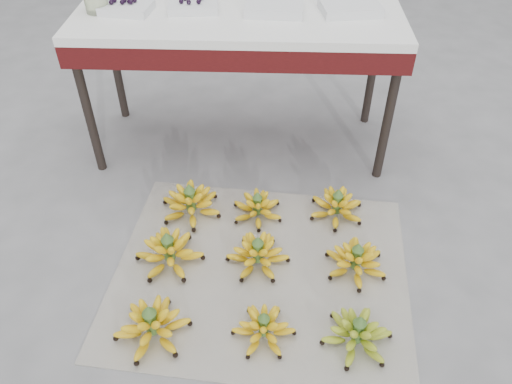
{
  "coord_description": "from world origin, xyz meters",
  "views": [
    {
      "loc": [
        0.03,
        -1.43,
        1.69
      ],
      "look_at": [
        -0.04,
        0.2,
        0.25
      ],
      "focal_mm": 35.0,
      "sensor_mm": 36.0,
      "label": 1
    }
  ],
  "objects_px": {
    "bunch_front_left": "(152,325)",
    "tray_far_left": "(126,8)",
    "tray_far_right": "(350,8)",
    "vendor_table": "(239,30)",
    "newspaper_mat": "(261,272)",
    "bunch_back_center": "(257,208)",
    "bunch_mid_center": "(258,254)",
    "bunch_mid_right": "(356,260)",
    "bunch_back_left": "(191,203)",
    "bunch_back_right": "(337,206)",
    "tray_left": "(193,5)",
    "bunch_front_right": "(357,334)",
    "bunch_mid_left": "(169,252)",
    "tray_right": "(274,8)",
    "bunch_front_center": "(264,328)"
  },
  "relations": [
    {
      "from": "vendor_table",
      "to": "newspaper_mat",
      "type": "bearing_deg",
      "value": -81.35
    },
    {
      "from": "bunch_mid_right",
      "to": "bunch_back_left",
      "type": "height_order",
      "value": "bunch_back_left"
    },
    {
      "from": "tray_right",
      "to": "bunch_back_left",
      "type": "bearing_deg",
      "value": -121.64
    },
    {
      "from": "newspaper_mat",
      "to": "tray_left",
      "type": "distance_m",
      "value": 1.31
    },
    {
      "from": "newspaper_mat",
      "to": "bunch_back_left",
      "type": "bearing_deg",
      "value": 134.38
    },
    {
      "from": "newspaper_mat",
      "to": "bunch_mid_right",
      "type": "distance_m",
      "value": 0.41
    },
    {
      "from": "bunch_front_left",
      "to": "bunch_back_center",
      "type": "relative_size",
      "value": 1.01
    },
    {
      "from": "bunch_front_right",
      "to": "tray_far_right",
      "type": "bearing_deg",
      "value": 98.66
    },
    {
      "from": "bunch_back_right",
      "to": "bunch_mid_left",
      "type": "bearing_deg",
      "value": -156.14
    },
    {
      "from": "bunch_front_center",
      "to": "bunch_back_center",
      "type": "bearing_deg",
      "value": 94.78
    },
    {
      "from": "bunch_mid_left",
      "to": "tray_far_left",
      "type": "height_order",
      "value": "tray_far_left"
    },
    {
      "from": "newspaper_mat",
      "to": "vendor_table",
      "type": "xyz_separation_m",
      "value": [
        -0.15,
        0.96,
        0.67
      ]
    },
    {
      "from": "bunch_front_left",
      "to": "bunch_front_center",
      "type": "relative_size",
      "value": 1.19
    },
    {
      "from": "bunch_mid_left",
      "to": "bunch_back_center",
      "type": "distance_m",
      "value": 0.48
    },
    {
      "from": "bunch_front_right",
      "to": "bunch_back_center",
      "type": "height_order",
      "value": "bunch_front_right"
    },
    {
      "from": "newspaper_mat",
      "to": "tray_left",
      "type": "height_order",
      "value": "tray_left"
    },
    {
      "from": "bunch_mid_center",
      "to": "bunch_back_left",
      "type": "distance_m",
      "value": 0.46
    },
    {
      "from": "bunch_mid_left",
      "to": "bunch_front_center",
      "type": "bearing_deg",
      "value": -22.88
    },
    {
      "from": "bunch_back_center",
      "to": "tray_left",
      "type": "distance_m",
      "value": 1.02
    },
    {
      "from": "bunch_mid_center",
      "to": "newspaper_mat",
      "type": "bearing_deg",
      "value": -70.06
    },
    {
      "from": "bunch_front_center",
      "to": "bunch_mid_right",
      "type": "distance_m",
      "value": 0.52
    },
    {
      "from": "bunch_front_left",
      "to": "tray_far_left",
      "type": "bearing_deg",
      "value": 102.36
    },
    {
      "from": "bunch_mid_right",
      "to": "vendor_table",
      "type": "bearing_deg",
      "value": 112.16
    },
    {
      "from": "bunch_back_center",
      "to": "bunch_mid_center",
      "type": "bearing_deg",
      "value": -97.73
    },
    {
      "from": "vendor_table",
      "to": "bunch_back_center",
      "type": "bearing_deg",
      "value": -79.15
    },
    {
      "from": "bunch_back_left",
      "to": "bunch_mid_left",
      "type": "bearing_deg",
      "value": -117.37
    },
    {
      "from": "bunch_mid_left",
      "to": "tray_left",
      "type": "height_order",
      "value": "tray_left"
    },
    {
      "from": "bunch_mid_center",
      "to": "bunch_back_right",
      "type": "xyz_separation_m",
      "value": [
        0.37,
        0.32,
        -0.0
      ]
    },
    {
      "from": "vendor_table",
      "to": "bunch_front_left",
      "type": "bearing_deg",
      "value": -101.3
    },
    {
      "from": "tray_left",
      "to": "bunch_front_right",
      "type": "bearing_deg",
      "value": -60.77
    },
    {
      "from": "bunch_back_right",
      "to": "tray_far_right",
      "type": "distance_m",
      "value": 0.95
    },
    {
      "from": "bunch_mid_left",
      "to": "bunch_mid_center",
      "type": "xyz_separation_m",
      "value": [
        0.38,
        0.01,
        -0.0
      ]
    },
    {
      "from": "bunch_mid_center",
      "to": "tray_far_left",
      "type": "xyz_separation_m",
      "value": [
        -0.67,
        0.9,
        0.72
      ]
    },
    {
      "from": "bunch_front_left",
      "to": "bunch_back_right",
      "type": "xyz_separation_m",
      "value": [
        0.75,
        0.7,
        -0.0
      ]
    },
    {
      "from": "bunch_mid_right",
      "to": "vendor_table",
      "type": "height_order",
      "value": "vendor_table"
    },
    {
      "from": "bunch_front_left",
      "to": "bunch_mid_right",
      "type": "relative_size",
      "value": 0.95
    },
    {
      "from": "bunch_front_left",
      "to": "tray_far_right",
      "type": "height_order",
      "value": "tray_far_right"
    },
    {
      "from": "bunch_front_right",
      "to": "bunch_mid_left",
      "type": "xyz_separation_m",
      "value": [
        -0.77,
        0.37,
        0.01
      ]
    },
    {
      "from": "bunch_front_center",
      "to": "tray_far_right",
      "type": "xyz_separation_m",
      "value": [
        0.37,
        1.3,
        0.73
      ]
    },
    {
      "from": "tray_left",
      "to": "tray_right",
      "type": "distance_m",
      "value": 0.39
    },
    {
      "from": "bunch_mid_right",
      "to": "newspaper_mat",
      "type": "bearing_deg",
      "value": 175.6
    },
    {
      "from": "bunch_mid_right",
      "to": "bunch_back_right",
      "type": "bearing_deg",
      "value": 90.46
    },
    {
      "from": "bunch_front_right",
      "to": "vendor_table",
      "type": "xyz_separation_m",
      "value": [
        -0.52,
        1.29,
        0.61
      ]
    },
    {
      "from": "bunch_front_right",
      "to": "bunch_back_left",
      "type": "height_order",
      "value": "bunch_back_left"
    },
    {
      "from": "vendor_table",
      "to": "tray_far_left",
      "type": "xyz_separation_m",
      "value": [
        -0.53,
        -0.01,
        0.11
      ]
    },
    {
      "from": "vendor_table",
      "to": "bunch_front_right",
      "type": "bearing_deg",
      "value": -68.1
    },
    {
      "from": "bunch_front_right",
      "to": "tray_far_left",
      "type": "relative_size",
      "value": 1.21
    },
    {
      "from": "bunch_front_center",
      "to": "bunch_back_left",
      "type": "distance_m",
      "value": 0.77
    },
    {
      "from": "bunch_back_left",
      "to": "tray_right",
      "type": "height_order",
      "value": "tray_right"
    },
    {
      "from": "bunch_front_center",
      "to": "bunch_mid_left",
      "type": "xyz_separation_m",
      "value": [
        -0.42,
        0.36,
        0.01
      ]
    }
  ]
}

